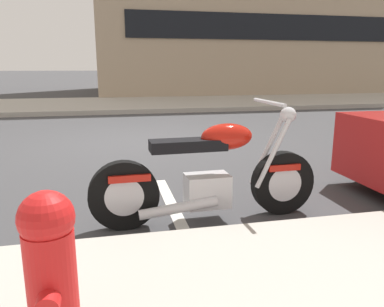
% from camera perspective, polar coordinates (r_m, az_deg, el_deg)
% --- Properties ---
extents(ground_plane, '(260.00, 260.00, 0.00)m').
position_cam_1_polar(ground_plane, '(7.32, -7.61, 1.83)').
color(ground_plane, '#3D3D3F').
extents(parking_stall_stripe, '(0.12, 2.20, 0.01)m').
position_cam_1_polar(parking_stall_stripe, '(3.76, -2.54, -8.88)').
color(parking_stall_stripe, silver).
rests_on(parking_stall_stripe, ground).
extents(parked_motorcycle, '(2.13, 0.62, 1.11)m').
position_cam_1_polar(parked_motorcycle, '(3.46, 2.72, -3.53)').
color(parked_motorcycle, black).
rests_on(parked_motorcycle, ground).
extents(fire_hydrant, '(0.24, 0.36, 0.76)m').
position_cam_1_polar(fire_hydrant, '(1.84, -20.54, -15.98)').
color(fire_hydrant, red).
rests_on(fire_hydrant, sidewalk_near_curb).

